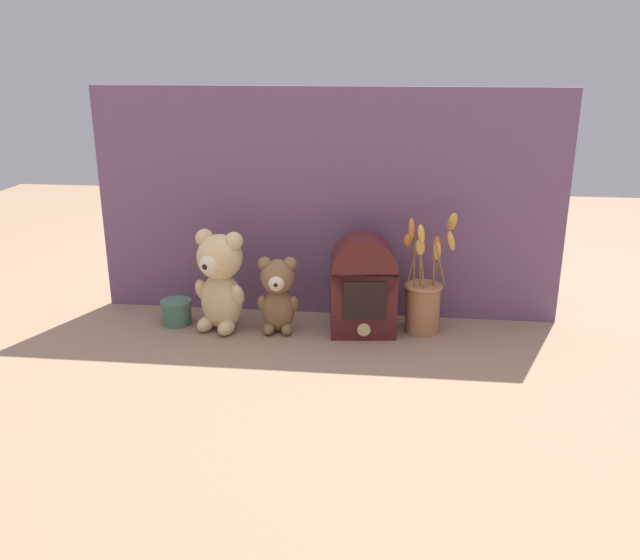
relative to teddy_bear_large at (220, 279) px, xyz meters
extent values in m
plane|color=#8E7056|center=(0.28, -0.01, -0.15)|extent=(4.00, 4.00, 0.00)
cube|color=#704C70|center=(0.28, 0.16, 0.18)|extent=(1.34, 0.02, 0.65)
ellipsoid|color=#DBBC84|center=(0.00, 0.00, -0.07)|extent=(0.14, 0.13, 0.16)
sphere|color=#DBBC84|center=(0.00, 0.00, 0.06)|extent=(0.13, 0.13, 0.13)
sphere|color=beige|center=(-0.01, -0.04, 0.05)|extent=(0.06, 0.06, 0.06)
sphere|color=black|center=(-0.02, -0.07, 0.06)|extent=(0.02, 0.02, 0.02)
sphere|color=#DBBC84|center=(0.04, -0.01, 0.11)|extent=(0.05, 0.05, 0.05)
sphere|color=#DBBC84|center=(-0.04, 0.02, 0.11)|extent=(0.05, 0.05, 0.05)
ellipsoid|color=#DBBC84|center=(0.05, -0.02, -0.04)|extent=(0.05, 0.06, 0.07)
ellipsoid|color=#DBBC84|center=(-0.06, 0.01, -0.04)|extent=(0.05, 0.06, 0.07)
ellipsoid|color=#DBBC84|center=(0.02, -0.04, -0.13)|extent=(0.06, 0.07, 0.04)
ellipsoid|color=#DBBC84|center=(-0.04, -0.02, -0.13)|extent=(0.06, 0.07, 0.04)
ellipsoid|color=olive|center=(0.16, 0.01, -0.09)|extent=(0.10, 0.08, 0.12)
sphere|color=olive|center=(0.16, 0.01, 0.01)|extent=(0.10, 0.10, 0.10)
sphere|color=beige|center=(0.16, -0.03, 0.01)|extent=(0.05, 0.05, 0.05)
sphere|color=black|center=(0.17, -0.05, 0.01)|extent=(0.01, 0.01, 0.01)
sphere|color=olive|center=(0.20, 0.01, 0.05)|extent=(0.04, 0.04, 0.04)
sphere|color=olive|center=(0.13, 0.00, 0.05)|extent=(0.04, 0.04, 0.04)
ellipsoid|color=olive|center=(0.20, 0.00, -0.06)|extent=(0.03, 0.04, 0.06)
ellipsoid|color=olive|center=(0.12, -0.01, -0.06)|extent=(0.03, 0.04, 0.06)
ellipsoid|color=olive|center=(0.19, -0.02, -0.13)|extent=(0.04, 0.05, 0.03)
ellipsoid|color=olive|center=(0.14, -0.02, -0.13)|extent=(0.04, 0.05, 0.03)
cylinder|color=#AD7047|center=(0.56, 0.05, -0.08)|extent=(0.09, 0.09, 0.14)
torus|color=#AD7047|center=(0.56, 0.05, -0.02)|extent=(0.11, 0.11, 0.01)
cylinder|color=olive|center=(0.60, 0.02, 0.06)|extent=(0.04, 0.05, 0.14)
ellipsoid|color=gold|center=(0.62, 0.00, 0.13)|extent=(0.04, 0.04, 0.06)
cylinder|color=olive|center=(0.55, 0.03, 0.05)|extent=(0.01, 0.01, 0.11)
ellipsoid|color=gold|center=(0.54, 0.02, 0.10)|extent=(0.04, 0.04, 0.05)
cylinder|color=olive|center=(0.58, 0.04, 0.05)|extent=(0.01, 0.02, 0.11)
ellipsoid|color=#C65B28|center=(0.59, 0.04, 0.10)|extent=(0.02, 0.03, 0.05)
cylinder|color=olive|center=(0.53, 0.07, 0.05)|extent=(0.03, 0.04, 0.11)
ellipsoid|color=orange|center=(0.51, 0.08, 0.10)|extent=(0.04, 0.04, 0.04)
cylinder|color=olive|center=(0.58, 0.03, 0.04)|extent=(0.01, 0.02, 0.10)
ellipsoid|color=gold|center=(0.59, 0.03, 0.09)|extent=(0.03, 0.03, 0.06)
cylinder|color=olive|center=(0.60, 0.07, 0.07)|extent=(0.04, 0.06, 0.17)
ellipsoid|color=gold|center=(0.63, 0.09, 0.16)|extent=(0.04, 0.05, 0.06)
cylinder|color=olive|center=(0.53, 0.04, 0.07)|extent=(0.01, 0.03, 0.16)
ellipsoid|color=orange|center=(0.52, 0.03, 0.15)|extent=(0.02, 0.03, 0.06)
cylinder|color=olive|center=(0.55, 0.02, 0.07)|extent=(0.03, 0.01, 0.15)
ellipsoid|color=gold|center=(0.54, 0.01, 0.14)|extent=(0.03, 0.03, 0.05)
cube|color=#4C1919|center=(0.39, 0.02, -0.05)|extent=(0.19, 0.15, 0.19)
cylinder|color=#4C1919|center=(0.39, 0.02, 0.04)|extent=(0.19, 0.15, 0.18)
cube|color=black|center=(0.40, -0.04, -0.03)|extent=(0.11, 0.02, 0.10)
cylinder|color=#D6BC7A|center=(0.40, -0.04, -0.11)|extent=(0.04, 0.01, 0.04)
cylinder|color=#47705B|center=(-0.14, 0.02, -0.12)|extent=(0.08, 0.08, 0.06)
cylinder|color=#47705B|center=(-0.14, 0.02, -0.09)|extent=(0.09, 0.09, 0.01)
camera|label=1|loc=(0.48, -1.72, 0.60)|focal=38.00mm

